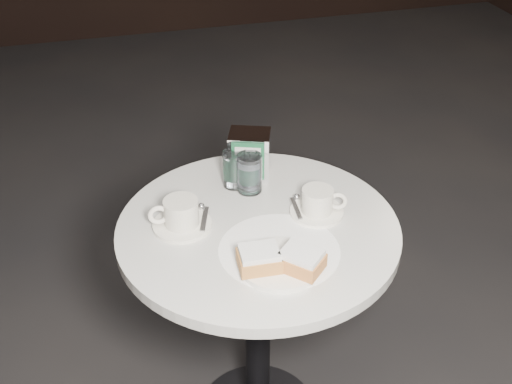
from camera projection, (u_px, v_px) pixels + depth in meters
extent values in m
cylinder|color=black|center=(258.00, 334.00, 1.79)|extent=(0.07, 0.07, 0.70)
cylinder|color=silver|center=(258.00, 230.00, 1.59)|extent=(0.70, 0.70, 0.03)
cylinder|color=white|center=(279.00, 250.00, 1.50)|extent=(0.36, 0.36, 0.00)
cylinder|color=white|center=(280.00, 264.00, 1.45)|extent=(0.24, 0.24, 0.01)
cube|color=#C7823D|center=(259.00, 261.00, 1.42)|extent=(0.10, 0.08, 0.03)
cube|color=white|center=(259.00, 252.00, 1.41)|extent=(0.09, 0.07, 0.01)
cube|color=#CB7D3E|center=(301.00, 262.00, 1.41)|extent=(0.12, 0.12, 0.03)
cube|color=white|center=(302.00, 254.00, 1.40)|extent=(0.11, 0.11, 0.01)
cylinder|color=white|center=(182.00, 225.00, 1.57)|extent=(0.15, 0.15, 0.01)
cylinder|color=silver|center=(181.00, 212.00, 1.55)|extent=(0.09, 0.09, 0.07)
cylinder|color=#92664F|center=(181.00, 203.00, 1.54)|extent=(0.08, 0.08, 0.00)
torus|color=white|center=(159.00, 215.00, 1.54)|extent=(0.05, 0.01, 0.05)
cube|color=silver|center=(205.00, 219.00, 1.58)|extent=(0.04, 0.10, 0.00)
sphere|color=#B2B3B7|center=(201.00, 206.00, 1.62)|extent=(0.02, 0.02, 0.02)
cylinder|color=white|center=(317.00, 212.00, 1.62)|extent=(0.17, 0.17, 0.01)
cylinder|color=silver|center=(317.00, 200.00, 1.60)|extent=(0.10, 0.10, 0.06)
cylinder|color=#8E644D|center=(318.00, 192.00, 1.58)|extent=(0.09, 0.09, 0.00)
torus|color=silver|center=(338.00, 201.00, 1.60)|extent=(0.05, 0.03, 0.05)
cube|color=#ADADB2|center=(296.00, 208.00, 1.62)|extent=(0.02, 0.10, 0.00)
sphere|color=silver|center=(297.00, 197.00, 1.66)|extent=(0.02, 0.02, 0.02)
cylinder|color=white|center=(234.00, 169.00, 1.70)|extent=(0.07, 0.07, 0.10)
cylinder|color=silver|center=(234.00, 170.00, 1.70)|extent=(0.06, 0.06, 0.09)
cylinder|color=white|center=(250.00, 173.00, 1.68)|extent=(0.09, 0.09, 0.11)
cylinder|color=white|center=(250.00, 174.00, 1.68)|extent=(0.08, 0.08, 0.09)
cube|color=white|center=(250.00, 154.00, 1.74)|extent=(0.13, 0.12, 0.13)
cube|color=#195A35|center=(248.00, 161.00, 1.70)|extent=(0.08, 0.03, 0.11)
cube|color=silver|center=(248.00, 156.00, 1.69)|extent=(0.06, 0.03, 0.05)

